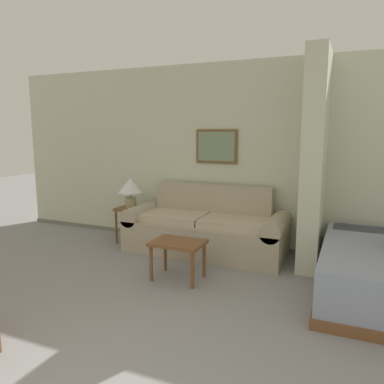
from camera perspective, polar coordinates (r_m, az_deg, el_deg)
The scene contains 6 objects.
wall_back at distance 5.38m, azimuth 5.76°, elevation 5.39°, with size 7.34×0.16×2.60m.
wall_partition_pillar at distance 4.71m, azimuth 18.14°, elevation 4.48°, with size 0.24×0.77×2.60m.
couch at distance 5.15m, azimuth 2.12°, elevation -5.67°, with size 2.19×0.84×0.91m.
coffee_table at distance 4.23m, azimuth -2.16°, elevation -8.41°, with size 0.58×0.42×0.44m.
side_table at distance 5.68m, azimuth -9.24°, elevation -3.34°, with size 0.38×0.38×0.53m.
table_lamp at distance 5.60m, azimuth -9.35°, elevation 0.73°, with size 0.36×0.36×0.44m.
Camera 1 is at (1.63, -0.93, 1.66)m, focal length 35.00 mm.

